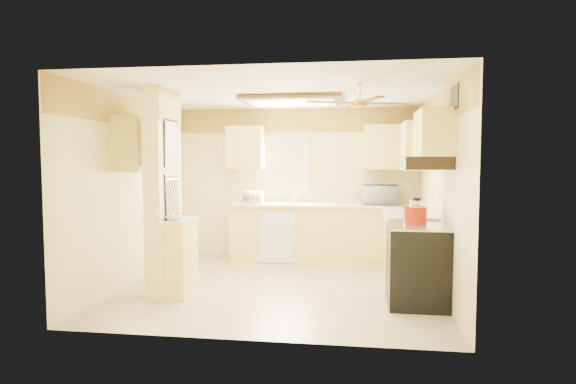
# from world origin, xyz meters

# --- Properties ---
(floor) EXTENTS (4.00, 4.00, 0.00)m
(floor) POSITION_xyz_m (0.00, 0.00, 0.00)
(floor) COLOR tan
(floor) RESTS_ON ground
(ceiling) EXTENTS (4.00, 4.00, 0.00)m
(ceiling) POSITION_xyz_m (0.00, 0.00, 2.50)
(ceiling) COLOR white
(ceiling) RESTS_ON wall_back
(wall_back) EXTENTS (4.00, 0.00, 4.00)m
(wall_back) POSITION_xyz_m (0.00, 1.90, 1.25)
(wall_back) COLOR #F8E397
(wall_back) RESTS_ON floor
(wall_front) EXTENTS (4.00, 0.00, 4.00)m
(wall_front) POSITION_xyz_m (0.00, -1.90, 1.25)
(wall_front) COLOR #F8E397
(wall_front) RESTS_ON floor
(wall_left) EXTENTS (0.00, 3.80, 3.80)m
(wall_left) POSITION_xyz_m (-2.00, 0.00, 1.25)
(wall_left) COLOR #F8E397
(wall_left) RESTS_ON floor
(wall_right) EXTENTS (0.00, 3.80, 3.80)m
(wall_right) POSITION_xyz_m (2.00, 0.00, 1.25)
(wall_right) COLOR #F8E397
(wall_right) RESTS_ON floor
(wallpaper_border) EXTENTS (4.00, 0.02, 0.40)m
(wallpaper_border) POSITION_xyz_m (0.00, 1.88, 2.30)
(wallpaper_border) COLOR yellow
(wallpaper_border) RESTS_ON wall_back
(partition_column) EXTENTS (0.20, 0.70, 2.50)m
(partition_column) POSITION_xyz_m (-1.35, -0.55, 1.25)
(partition_column) COLOR #F8E397
(partition_column) RESTS_ON floor
(partition_ledge) EXTENTS (0.25, 0.55, 0.90)m
(partition_ledge) POSITION_xyz_m (-1.13, -0.55, 0.45)
(partition_ledge) COLOR #FFE172
(partition_ledge) RESTS_ON floor
(ledge_top) EXTENTS (0.28, 0.58, 0.04)m
(ledge_top) POSITION_xyz_m (-1.13, -0.55, 0.92)
(ledge_top) COLOR white
(ledge_top) RESTS_ON partition_ledge
(lower_cabinets_back) EXTENTS (3.00, 0.60, 0.90)m
(lower_cabinets_back) POSITION_xyz_m (0.50, 1.60, 0.45)
(lower_cabinets_back) COLOR #FFE172
(lower_cabinets_back) RESTS_ON floor
(lower_cabinets_right) EXTENTS (0.60, 1.40, 0.90)m
(lower_cabinets_right) POSITION_xyz_m (1.70, 0.60, 0.45)
(lower_cabinets_right) COLOR #FFE172
(lower_cabinets_right) RESTS_ON floor
(countertop_back) EXTENTS (3.04, 0.64, 0.04)m
(countertop_back) POSITION_xyz_m (0.50, 1.59, 0.92)
(countertop_back) COLOR white
(countertop_back) RESTS_ON lower_cabinets_back
(countertop_right) EXTENTS (0.64, 1.44, 0.04)m
(countertop_right) POSITION_xyz_m (1.69, 0.60, 0.92)
(countertop_right) COLOR white
(countertop_right) RESTS_ON lower_cabinets_right
(dishwasher_panel) EXTENTS (0.58, 0.02, 0.80)m
(dishwasher_panel) POSITION_xyz_m (-0.25, 1.29, 0.43)
(dishwasher_panel) COLOR white
(dishwasher_panel) RESTS_ON lower_cabinets_back
(window) EXTENTS (0.92, 0.02, 1.02)m
(window) POSITION_xyz_m (-0.25, 1.89, 1.55)
(window) COLOR white
(window) RESTS_ON wall_back
(upper_cab_back_left) EXTENTS (0.60, 0.35, 0.70)m
(upper_cab_back_left) POSITION_xyz_m (-0.85, 1.72, 1.85)
(upper_cab_back_left) COLOR #FFE172
(upper_cab_back_left) RESTS_ON wall_back
(upper_cab_back_right) EXTENTS (0.90, 0.35, 0.70)m
(upper_cab_back_right) POSITION_xyz_m (1.55, 1.72, 1.85)
(upper_cab_back_right) COLOR #FFE172
(upper_cab_back_right) RESTS_ON wall_back
(upper_cab_right) EXTENTS (0.35, 1.00, 0.70)m
(upper_cab_right) POSITION_xyz_m (1.82, 1.25, 1.85)
(upper_cab_right) COLOR #FFE172
(upper_cab_right) RESTS_ON wall_right
(upper_cab_left_wall) EXTENTS (0.35, 0.75, 0.70)m
(upper_cab_left_wall) POSITION_xyz_m (-1.82, -0.25, 1.85)
(upper_cab_left_wall) COLOR #FFE172
(upper_cab_left_wall) RESTS_ON wall_left
(upper_cab_over_stove) EXTENTS (0.35, 0.76, 0.52)m
(upper_cab_over_stove) POSITION_xyz_m (1.82, -0.55, 1.95)
(upper_cab_over_stove) COLOR #FFE172
(upper_cab_over_stove) RESTS_ON wall_right
(stove) EXTENTS (0.68, 0.77, 0.92)m
(stove) POSITION_xyz_m (1.67, -0.55, 0.46)
(stove) COLOR black
(stove) RESTS_ON floor
(range_hood) EXTENTS (0.50, 0.76, 0.14)m
(range_hood) POSITION_xyz_m (1.74, -0.55, 1.62)
(range_hood) COLOR black
(range_hood) RESTS_ON upper_cab_over_stove
(poster_menu) EXTENTS (0.02, 0.42, 0.57)m
(poster_menu) POSITION_xyz_m (-1.24, -0.55, 1.85)
(poster_menu) COLOR black
(poster_menu) RESTS_ON partition_column
(poster_nashville) EXTENTS (0.02, 0.42, 0.57)m
(poster_nashville) POSITION_xyz_m (-1.24, -0.55, 1.20)
(poster_nashville) COLOR black
(poster_nashville) RESTS_ON partition_column
(ceiling_light_panel) EXTENTS (1.35, 0.95, 0.06)m
(ceiling_light_panel) POSITION_xyz_m (0.10, 0.50, 2.46)
(ceiling_light_panel) COLOR brown
(ceiling_light_panel) RESTS_ON ceiling
(ceiling_fan) EXTENTS (1.15, 1.15, 0.26)m
(ceiling_fan) POSITION_xyz_m (1.00, -0.70, 2.29)
(ceiling_fan) COLOR gold
(ceiling_fan) RESTS_ON ceiling
(vent_grate) EXTENTS (0.02, 0.40, 0.25)m
(vent_grate) POSITION_xyz_m (1.98, -0.90, 2.30)
(vent_grate) COLOR black
(vent_grate) RESTS_ON wall_right
(microwave) EXTENTS (0.57, 0.40, 0.31)m
(microwave) POSITION_xyz_m (1.36, 1.64, 1.09)
(microwave) COLOR white
(microwave) RESTS_ON countertop_back
(bowl) EXTENTS (0.28, 0.28, 0.06)m
(bowl) POSITION_xyz_m (-1.16, -0.69, 0.97)
(bowl) COLOR white
(bowl) RESTS_ON ledge_top
(dutch_oven) EXTENTS (0.29, 0.29, 0.19)m
(dutch_oven) POSITION_xyz_m (1.67, -0.36, 1.01)
(dutch_oven) COLOR #A51A05
(dutch_oven) RESTS_ON stove
(kettle) EXTENTS (0.16, 0.16, 0.25)m
(kettle) POSITION_xyz_m (1.71, -0.08, 1.06)
(kettle) COLOR silver
(kettle) RESTS_ON countertop_right
(dish_rack) EXTENTS (0.34, 0.25, 0.20)m
(dish_rack) POSITION_xyz_m (-0.70, 1.59, 1.01)
(dish_rack) COLOR tan
(dish_rack) RESTS_ON countertop_back
(utensil_crock) EXTENTS (0.10, 0.10, 0.20)m
(utensil_crock) POSITION_xyz_m (-0.02, 1.73, 1.01)
(utensil_crock) COLOR white
(utensil_crock) RESTS_ON countertop_back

